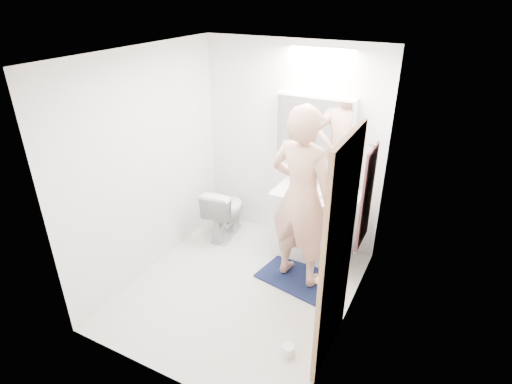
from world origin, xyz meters
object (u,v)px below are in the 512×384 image
Objects in this scene: medicine_cabinet at (315,127)px; soap_bottle_b at (305,176)px; toothbrush_cup at (342,187)px; soap_bottle_a at (296,174)px; vanity_cabinet at (315,225)px; toilet_paper_roll at (288,350)px; person at (302,198)px; toilet at (225,211)px.

medicine_cabinet is 0.60m from soap_bottle_b.
soap_bottle_a is at bearing -178.97° from toothbrush_cup.
toothbrush_cup reaches higher than vanity_cabinet.
vanity_cabinet is 0.64m from soap_bottle_a.
medicine_cabinet reaches higher than soap_bottle_b.
medicine_cabinet is 0.74m from toothbrush_cup.
soap_bottle_a is at bearing -164.64° from soap_bottle_b.
soap_bottle_a is 1.81× the size of toilet_paper_roll.
soap_bottle_b is 2.01m from toilet_paper_roll.
person reaches higher than medicine_cabinet.
person reaches higher than toilet_paper_roll.
vanity_cabinet is 8.18× the size of toilet_paper_roll.
person is at bearing 153.91° from toilet.
toilet is at bearing -162.47° from soap_bottle_b.
medicine_cabinet is at bearing 105.71° from toilet_paper_roll.
soap_bottle_b is 1.52× the size of toothbrush_cup.
soap_bottle_a is (0.82, 0.27, 0.58)m from toilet.
soap_bottle_b is (0.93, 0.30, 0.56)m from toilet.
soap_bottle_a reaches higher than vanity_cabinet.
soap_bottle_b reaches higher than toilet_paper_roll.
vanity_cabinet is 0.47× the size of person.
soap_bottle_a is at bearing -53.26° from person.
person reaches higher than vanity_cabinet.
vanity_cabinet is 0.55m from toothbrush_cup.
medicine_cabinet is 5.39× the size of soap_bottle_b.
medicine_cabinet is 2.33m from toilet_paper_roll.
soap_bottle_a is 0.11m from soap_bottle_b.
person reaches higher than toilet.
soap_bottle_a is 1.22× the size of soap_bottle_b.
soap_bottle_a is at bearing 155.31° from vanity_cabinet.
toilet is 0.36× the size of person.
person is at bearing -88.43° from vanity_cabinet.
medicine_cabinet reaches higher than toothbrush_cup.
person is at bearing -63.50° from soap_bottle_a.
toilet is (-1.15, -0.11, -0.05)m from vanity_cabinet.
person is 9.55× the size of soap_bottle_a.
soap_bottle_b is at bearing -168.79° from toilet.
person is (1.17, -0.42, 0.66)m from toilet.
vanity_cabinet is 0.58m from soap_bottle_b.
toilet_paper_roll is (1.49, -1.44, -0.29)m from toilet.
person is at bearing -72.02° from soap_bottle_b.
soap_bottle_a is 2.02m from toilet_paper_roll.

